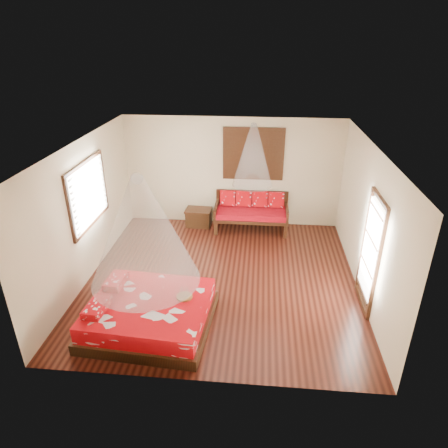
{
  "coord_description": "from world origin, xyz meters",
  "views": [
    {
      "loc": [
        0.7,
        -6.99,
        4.62
      ],
      "look_at": [
        0.02,
        0.2,
        1.15
      ],
      "focal_mm": 32.0,
      "sensor_mm": 36.0,
      "label": 1
    }
  ],
  "objects": [
    {
      "name": "room",
      "position": [
        0.0,
        0.0,
        1.4
      ],
      "size": [
        5.54,
        5.54,
        2.84
      ],
      "color": "black",
      "rests_on": "ground"
    },
    {
      "name": "mosquito_net_daybed",
      "position": [
        0.52,
        2.25,
        2.0
      ],
      "size": [
        0.97,
        0.97,
        1.5
      ],
      "primitive_type": "cone",
      "color": "white",
      "rests_on": "ceiling"
    },
    {
      "name": "storage_chest",
      "position": [
        -0.86,
        2.45,
        0.23
      ],
      "size": [
        0.69,
        0.52,
        0.46
      ],
      "rotation": [
        0.0,
        0.0,
        -0.05
      ],
      "color": "black",
      "rests_on": "floor"
    },
    {
      "name": "window_left",
      "position": [
        -2.71,
        0.2,
        1.7
      ],
      "size": [
        0.1,
        1.74,
        1.34
      ],
      "color": "black",
      "rests_on": "wall_left"
    },
    {
      "name": "mosquito_net_main",
      "position": [
        -1.09,
        -1.6,
        1.85
      ],
      "size": [
        1.76,
        1.76,
        1.8
      ],
      "primitive_type": "cone",
      "color": "white",
      "rests_on": "ceiling"
    },
    {
      "name": "daybed",
      "position": [
        0.52,
        2.38,
        0.52
      ],
      "size": [
        1.86,
        0.83,
        0.96
      ],
      "color": "black",
      "rests_on": "floor"
    },
    {
      "name": "glazed_door",
      "position": [
        2.72,
        -0.6,
        1.07
      ],
      "size": [
        0.08,
        1.02,
        2.16
      ],
      "color": "black",
      "rests_on": "floor"
    },
    {
      "name": "bed",
      "position": [
        -1.1,
        -1.6,
        0.25
      ],
      "size": [
        2.18,
        2.0,
        0.64
      ],
      "rotation": [
        0.0,
        0.0,
        -0.07
      ],
      "color": "black",
      "rests_on": "floor"
    },
    {
      "name": "wine_tray",
      "position": [
        -0.51,
        -1.42,
        0.56
      ],
      "size": [
        0.28,
        0.28,
        0.22
      ],
      "rotation": [
        0.0,
        0.0,
        0.06
      ],
      "color": "brown",
      "rests_on": "bed"
    },
    {
      "name": "shutter_panel",
      "position": [
        0.52,
        2.72,
        1.9
      ],
      "size": [
        1.52,
        0.06,
        1.32
      ],
      "color": "black",
      "rests_on": "wall_back"
    }
  ]
}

